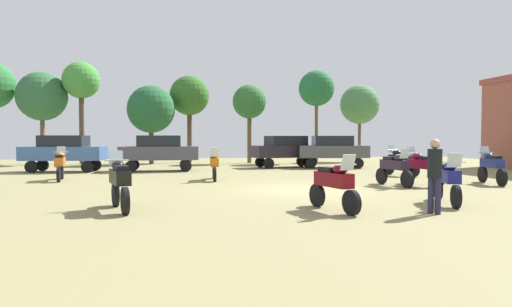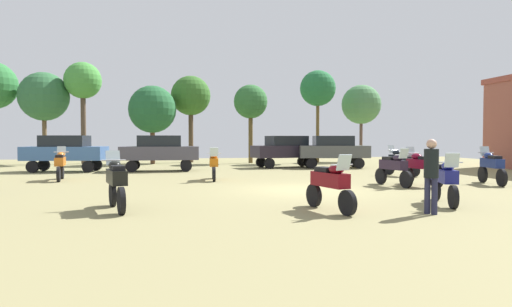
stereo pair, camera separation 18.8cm
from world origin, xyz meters
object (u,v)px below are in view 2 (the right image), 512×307
Objects in this scene: car_1 at (65,150)px; tree_8 at (83,82)px; car_2 at (160,150)px; motorcycle_5 at (60,164)px; motorcycle_7 at (421,167)px; tree_3 at (251,102)px; motorcycle_10 at (393,167)px; tree_7 at (191,96)px; tree_2 at (361,105)px; tree_5 at (44,97)px; person_1 at (431,170)px; car_4 at (333,149)px; motorcycle_11 at (116,181)px; motorcycle_4 at (492,166)px; car_3 at (286,149)px; motorcycle_1 at (330,183)px; tree_4 at (318,89)px; motorcycle_3 at (214,164)px; motorcycle_9 at (401,161)px; tree_6 at (152,110)px; motorcycle_8 at (445,179)px.

car_1 is 0.60× the size of tree_8.
motorcycle_5 is at bearing 140.95° from car_2.
tree_3 reaches higher than motorcycle_7.
motorcycle_10 is 0.33× the size of tree_7.
tree_5 reaches higher than tree_2.
person_1 is 0.30× the size of tree_2.
motorcycle_10 is 23.98m from tree_8.
person_1 is 29.08m from tree_5.
car_4 is 2.49× the size of person_1.
tree_7 is at bearing 67.80° from motorcycle_11.
motorcycle_4 is at bearing -39.37° from tree_5.
tree_7 is at bearing 2.18° from tree_5.
car_3 is at bearing -140.10° from tree_2.
motorcycle_7 reaches higher than motorcycle_1.
tree_4 is at bearing -10.77° from tree_7.
tree_8 reaches higher than motorcycle_3.
motorcycle_11 is at bearing -162.45° from motorcycle_9.
car_2 is 0.61× the size of tree_4.
motorcycle_3 is 0.31× the size of tree_5.
motorcycle_11 is at bearing -76.59° from motorcycle_5.
person_1 reaches higher than motorcycle_11.
person_1 reaches higher than motorcycle_1.
person_1 is (-4.63, -10.37, 0.33)m from motorcycle_9.
motorcycle_1 is at bearing -27.61° from motorcycle_11.
motorcycle_3 is 0.35× the size of tree_3.
tree_7 reaches higher than motorcycle_1.
motorcycle_11 is at bearing -95.57° from tree_7.
tree_6 is at bearing -179.86° from tree_3.
motorcycle_4 is 12.76m from car_3.
tree_8 reaches higher than motorcycle_9.
motorcycle_5 is 9.41m from motorcycle_11.
motorcycle_10 is at bearing -118.69° from car_1.
tree_2 is at bearing 3.69° from tree_6.
tree_4 is at bearing -81.03° from motorcycle_8.
motorcycle_9 is 22.87m from tree_8.
car_2 is at bearing 92.29° from car_3.
car_2 and car_4 have the same top height.
motorcycle_10 is at bearing -137.95° from motorcycle_9.
motorcycle_4 is 1.01× the size of motorcycle_8.
tree_5 is at bearing -74.49° from motorcycle_1.
motorcycle_8 is 1.92m from person_1.
car_2 is at bearing -42.09° from motorcycle_8.
motorcycle_7 is at bearing -93.61° from tree_4.
car_2 is at bearing -44.70° from tree_5.
tree_5 is at bearing 152.85° from motorcycle_4.
tree_5 reaches higher than motorcycle_7.
tree_5 is (-17.92, 18.08, 4.12)m from motorcycle_10.
car_2 is at bearing 156.77° from motorcycle_4.
car_4 is 0.68× the size of tree_7.
motorcycle_10 is at bearing -168.24° from motorcycle_4.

